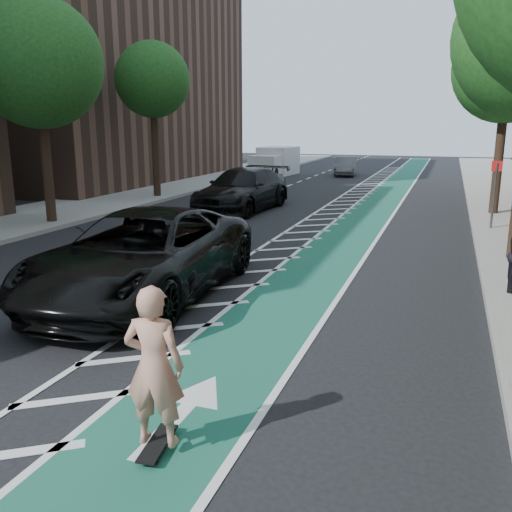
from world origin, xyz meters
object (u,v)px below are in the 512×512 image
at_px(barrel_a, 155,226).
at_px(skateboarder, 154,366).
at_px(suv_near, 144,255).
at_px(suv_far, 243,190).

bearing_deg(barrel_a, skateboarder, -60.14).
relative_size(skateboarder, suv_near, 0.28).
relative_size(skateboarder, suv_far, 0.30).
distance_m(skateboarder, barrel_a, 12.55).
bearing_deg(suv_near, barrel_a, 115.33).
height_order(skateboarder, barrel_a, skateboarder).
distance_m(suv_far, barrel_a, 6.45).
bearing_deg(skateboarder, suv_near, -66.62).
distance_m(skateboarder, suv_far, 18.12).
relative_size(suv_far, barrel_a, 7.82).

